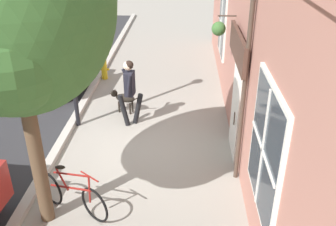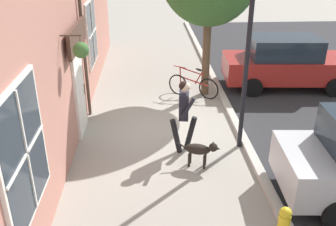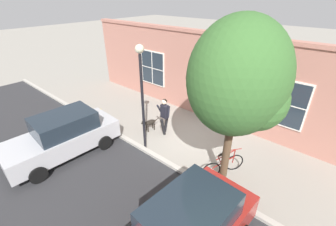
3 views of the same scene
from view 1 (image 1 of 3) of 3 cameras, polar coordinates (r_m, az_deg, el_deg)
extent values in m
plane|color=gray|center=(9.14, -3.92, -5.13)|extent=(90.00, 90.00, 0.00)
cube|color=#B2ADA3|center=(9.53, -16.01, -4.34)|extent=(0.20, 28.00, 0.12)
cube|color=#B27566|center=(8.26, 12.15, 7.02)|extent=(0.30, 18.00, 4.22)
cube|color=white|center=(8.59, 10.41, 0.27)|extent=(0.10, 1.10, 2.10)
cube|color=#232D38|center=(8.61, 10.19, -0.02)|extent=(0.03, 0.90, 1.90)
cylinder|color=#47382D|center=(8.27, 10.07, -0.81)|extent=(0.03, 0.03, 0.30)
cube|color=#4C3328|center=(8.02, 10.59, 9.88)|extent=(0.08, 2.20, 0.60)
cylinder|color=#47382D|center=(7.30, 11.43, 2.55)|extent=(0.09, 0.09, 3.80)
cylinder|color=#47382D|center=(9.21, 9.00, 14.43)|extent=(0.44, 0.04, 0.04)
cylinder|color=#47382D|center=(9.23, 7.78, 13.39)|extent=(0.01, 0.01, 0.34)
cone|color=#2D2823|center=(9.29, 7.69, 12.07)|extent=(0.32, 0.32, 0.18)
sphere|color=#3D6B33|center=(9.26, 7.73, 12.61)|extent=(0.34, 0.34, 0.34)
cube|color=white|center=(12.41, 8.37, 13.31)|extent=(0.08, 1.82, 2.02)
cube|color=#232D38|center=(12.41, 8.22, 13.31)|extent=(0.03, 1.70, 1.90)
cube|color=white|center=(12.41, 8.13, 13.32)|extent=(0.04, 0.04, 1.90)
cube|color=white|center=(12.41, 8.13, 13.32)|extent=(0.04, 1.70, 0.04)
cube|color=white|center=(5.58, 14.74, -5.47)|extent=(0.08, 1.82, 2.02)
cube|color=#232D38|center=(5.57, 14.44, -5.47)|extent=(0.03, 1.70, 1.90)
cube|color=white|center=(5.57, 14.23, -5.47)|extent=(0.04, 0.04, 1.90)
cube|color=white|center=(5.57, 14.23, -5.47)|extent=(0.04, 1.70, 0.04)
cylinder|color=black|center=(9.92, -6.74, 0.39)|extent=(0.32, 0.16, 0.87)
cylinder|color=black|center=(9.98, -4.62, 0.66)|extent=(0.32, 0.16, 0.87)
cube|color=black|center=(9.63, -5.88, 4.50)|extent=(0.26, 0.36, 0.63)
sphere|color=beige|center=(9.47, -6.13, 7.16)|extent=(0.24, 0.24, 0.24)
sphere|color=black|center=(9.45, -5.96, 7.29)|extent=(0.23, 0.23, 0.23)
cylinder|color=black|center=(9.41, -6.00, 4.14)|extent=(0.17, 0.10, 0.57)
cylinder|color=black|center=(9.84, -6.13, 5.34)|extent=(0.34, 0.12, 0.52)
ellipsoid|color=black|center=(10.61, -6.53, 2.27)|extent=(0.62, 0.42, 0.24)
cylinder|color=black|center=(10.73, -7.46, 0.92)|extent=(0.06, 0.06, 0.33)
cylinder|color=black|center=(10.86, -7.09, 1.27)|extent=(0.06, 0.06, 0.33)
cylinder|color=black|center=(10.59, -5.80, 0.65)|extent=(0.06, 0.06, 0.33)
cylinder|color=black|center=(10.72, -5.44, 1.00)|extent=(0.06, 0.06, 0.33)
sphere|color=black|center=(10.71, -8.22, 2.97)|extent=(0.20, 0.20, 0.20)
cone|color=black|center=(10.77, -8.74, 2.95)|extent=(0.12, 0.12, 0.09)
cone|color=black|center=(10.63, -8.33, 3.31)|extent=(0.06, 0.06, 0.07)
cone|color=black|center=(10.71, -8.09, 3.52)|extent=(0.06, 0.06, 0.07)
cylinder|color=black|center=(10.44, -4.73, 2.24)|extent=(0.21, 0.09, 0.14)
cylinder|color=brown|center=(6.67, -19.47, -5.76)|extent=(0.25, 0.25, 2.84)
ellipsoid|color=#38662D|center=(5.79, -23.37, 15.39)|extent=(3.03, 2.72, 3.33)
sphere|color=#38662D|center=(5.40, -23.63, 8.73)|extent=(1.75, 1.75, 1.75)
torus|color=black|center=(7.05, -11.12, -13.60)|extent=(0.59, 0.46, 0.70)
torus|color=black|center=(7.63, -17.45, -10.88)|extent=(0.59, 0.46, 0.70)
cylinder|color=maroon|center=(7.21, -14.61, -10.97)|extent=(0.90, 0.44, 0.25)
cylinder|color=maroon|center=(7.23, -15.85, -9.63)|extent=(0.25, 0.14, 0.46)
cylinder|color=maroon|center=(6.99, -14.61, -9.04)|extent=(0.76, 0.37, 0.22)
cylinder|color=maroon|center=(6.89, -11.89, -11.36)|extent=(0.08, 0.06, 0.58)
cylinder|color=maroon|center=(6.69, -11.88, -9.45)|extent=(0.38, 0.30, 0.03)
ellipsoid|color=black|center=(7.08, -16.12, -7.94)|extent=(0.27, 0.19, 0.11)
cube|color=#B7B7BC|center=(12.78, -21.83, 6.11)|extent=(4.40, 2.03, 0.76)
cube|color=#1E2833|center=(12.47, -21.51, 9.19)|extent=(2.33, 1.69, 0.68)
cylinder|color=black|center=(11.62, -17.55, 2.74)|extent=(0.63, 0.22, 0.62)
cylinder|color=black|center=(13.12, -14.68, 5.94)|extent=(0.63, 0.22, 0.62)
cylinder|color=black|center=(9.54, -14.77, 8.92)|extent=(0.11, 0.11, 4.05)
cylinder|color=gold|center=(13.11, -9.69, 6.44)|extent=(0.20, 0.20, 0.62)
sphere|color=gold|center=(12.99, -9.81, 7.92)|extent=(0.20, 0.20, 0.20)
cylinder|color=gold|center=(13.12, -10.22, 6.56)|extent=(0.10, 0.07, 0.07)
cylinder|color=gold|center=(13.07, -9.18, 6.56)|extent=(0.10, 0.07, 0.07)
camera|label=2|loc=(16.65, 0.74, 26.59)|focal=40.00mm
camera|label=3|loc=(8.66, -73.71, 16.16)|focal=24.00mm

